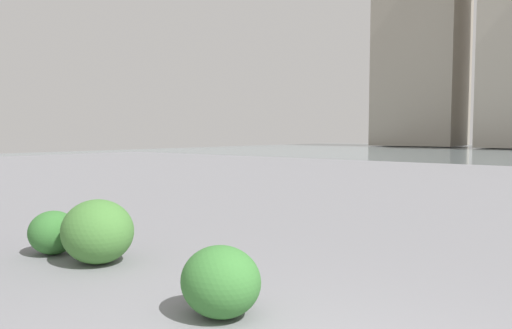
% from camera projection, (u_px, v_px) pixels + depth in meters
% --- Properties ---
extents(building_annex, '(12.01, 10.46, 34.46)m').
position_uv_depth(building_annex, '(422.00, 39.00, 69.52)').
color(building_annex, '#9E9384').
rests_on(building_annex, ground).
extents(shrub_low, '(0.74, 0.67, 0.63)m').
position_uv_depth(shrub_low, '(53.00, 232.00, 6.64)').
color(shrub_low, '#387533').
rests_on(shrub_low, ground).
extents(shrub_wide, '(0.80, 0.72, 0.68)m').
position_uv_depth(shrub_wide, '(221.00, 281.00, 4.36)').
color(shrub_wide, '#387533').
rests_on(shrub_wide, ground).
extents(shrub_tall, '(1.02, 0.92, 0.87)m').
position_uv_depth(shrub_tall, '(98.00, 231.00, 6.16)').
color(shrub_tall, '#477F38').
rests_on(shrub_tall, ground).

